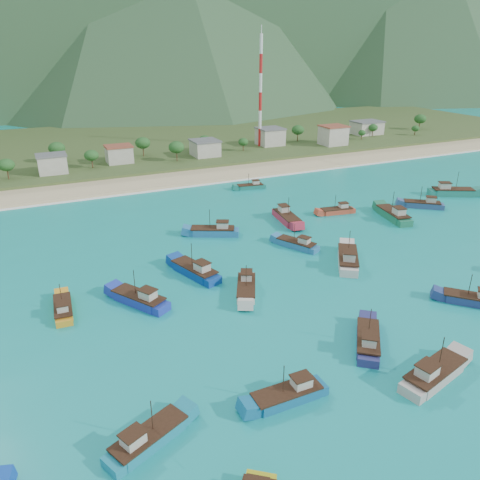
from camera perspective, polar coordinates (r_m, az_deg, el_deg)
name	(u,v)px	position (r m, az deg, el deg)	size (l,w,h in m)	color
ground	(294,289)	(84.18, 6.61, -5.96)	(600.00, 600.00, 0.00)	#0C857E
beach	(167,180)	(152.31, -8.94, 7.21)	(400.00, 18.00, 1.20)	beige
land	(126,145)	(210.19, -13.75, 11.14)	(400.00, 110.00, 2.40)	#385123
surf_line	(176,188)	(143.53, -7.85, 6.30)	(400.00, 2.50, 0.08)	white
village	(188,148)	(177.58, -6.40, 11.14)	(211.77, 26.57, 7.61)	beige
vegetation	(107,154)	(170.73, -15.89, 10.08)	(272.53, 26.12, 8.95)	#235623
radio_tower	(260,92)	(192.44, 2.51, 17.56)	(1.20, 1.20, 42.17)	red
boat_0	(348,260)	(94.84, 13.02, -2.36)	(9.74, 11.92, 7.11)	beige
boat_3	(214,232)	(106.54, -3.22, 1.02)	(11.35, 7.79, 6.52)	#21689F
boat_4	(434,375)	(67.68, 22.56, -14.94)	(11.66, 5.92, 6.61)	#AEA59C
boat_8	(63,310)	(81.69, -20.74, -7.93)	(3.16, 9.12, 5.31)	orange
boat_9	(393,215)	(122.39, 18.18, 2.88)	(5.98, 12.64, 7.19)	#1A6A4A
boat_10	(452,192)	(147.83, 24.40, 5.33)	(12.84, 9.10, 7.42)	#1D7868
boat_11	(140,300)	(80.56, -12.13, -7.13)	(8.52, 10.97, 6.45)	#1D34A9
boat_12	(337,211)	(122.80, 11.75, 3.46)	(9.41, 4.02, 5.38)	#BC432B
boat_13	(251,187)	(141.41, 1.31, 6.49)	(8.88, 3.93, 5.07)	#176C5F
boat_15	(148,440)	(56.03, -11.14, -22.76)	(10.29, 6.78, 5.89)	teal
boat_16	(246,289)	(82.29, 0.77, -5.95)	(7.29, 10.51, 6.05)	beige
boat_17	(288,396)	(60.40, 5.89, -18.37)	(9.84, 2.95, 5.81)	#105E8D
boat_20	(287,218)	(115.27, 5.70, 2.69)	(4.83, 11.80, 6.77)	#B5283F
boat_21	(368,342)	(71.31, 15.32, -11.85)	(8.76, 9.97, 6.08)	navy
boat_22	(472,300)	(87.98, 26.43, -6.59)	(8.83, 9.00, 5.75)	navy
boat_23	(297,245)	(100.65, 6.95, -0.57)	(6.86, 9.72, 5.61)	#276AA1
boat_27	(423,205)	(133.76, 21.37, 4.01)	(10.04, 8.78, 6.12)	#314C7E
boat_29	(195,271)	(88.36, -5.47, -3.83)	(6.85, 11.85, 6.72)	navy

